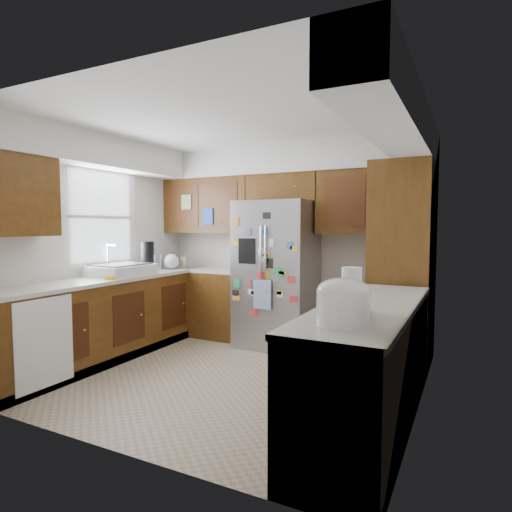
{
  "coord_description": "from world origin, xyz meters",
  "views": [
    {
      "loc": [
        2.15,
        -3.62,
        1.49
      ],
      "look_at": [
        0.14,
        0.35,
        1.18
      ],
      "focal_mm": 30.0,
      "sensor_mm": 36.0,
      "label": 1
    }
  ],
  "objects_px": {
    "pantry": "(403,265)",
    "fridge": "(277,274)",
    "rice_cooker": "(343,301)",
    "paper_towel": "(351,290)"
  },
  "relations": [
    {
      "from": "pantry",
      "to": "fridge",
      "type": "bearing_deg",
      "value": 177.94
    },
    {
      "from": "pantry",
      "to": "rice_cooker",
      "type": "relative_size",
      "value": 6.69
    },
    {
      "from": "pantry",
      "to": "rice_cooker",
      "type": "distance_m",
      "value": 2.36
    },
    {
      "from": "fridge",
      "to": "paper_towel",
      "type": "relative_size",
      "value": 6.0
    },
    {
      "from": "pantry",
      "to": "paper_towel",
      "type": "distance_m",
      "value": 1.96
    },
    {
      "from": "fridge",
      "to": "rice_cooker",
      "type": "height_order",
      "value": "fridge"
    },
    {
      "from": "pantry",
      "to": "paper_towel",
      "type": "bearing_deg",
      "value": -91.64
    },
    {
      "from": "rice_cooker",
      "to": "paper_towel",
      "type": "bearing_deg",
      "value": 97.89
    },
    {
      "from": "fridge",
      "to": "rice_cooker",
      "type": "relative_size",
      "value": 5.6
    },
    {
      "from": "rice_cooker",
      "to": "pantry",
      "type": "bearing_deg",
      "value": 89.99
    }
  ]
}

